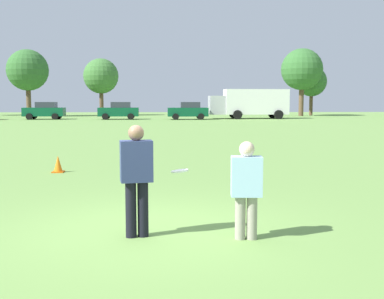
{
  "coord_description": "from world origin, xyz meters",
  "views": [
    {
      "loc": [
        0.43,
        -7.4,
        2.05
      ],
      "look_at": [
        0.82,
        2.34,
        1.04
      ],
      "focal_mm": 44.74,
      "sensor_mm": 36.0,
      "label": 1
    }
  ],
  "objects": [
    {
      "name": "box_truck",
      "position": [
        8.81,
        44.43,
        1.75
      ],
      "size": [
        8.58,
        3.21,
        3.18
      ],
      "color": "white",
      "rests_on": "ground"
    },
    {
      "name": "tree_far_east_pine",
      "position": [
        16.72,
        52.93,
        5.84
      ],
      "size": [
        5.22,
        5.22,
        8.48
      ],
      "color": "brown",
      "rests_on": "ground"
    },
    {
      "name": "player_thrower",
      "position": [
        -0.12,
        -0.35,
        0.95
      ],
      "size": [
        0.51,
        0.35,
        1.68
      ],
      "color": "black",
      "rests_on": "ground"
    },
    {
      "name": "player_defender",
      "position": [
        1.5,
        -0.53,
        0.81
      ],
      "size": [
        0.46,
        0.28,
        1.45
      ],
      "color": "gray",
      "rests_on": "ground"
    },
    {
      "name": "ground_plane",
      "position": [
        0.0,
        0.0,
        0.0
      ],
      "size": [
        144.36,
        144.36,
        0.0
      ],
      "primitive_type": "plane",
      "color": "#6B9347"
    },
    {
      "name": "tree_far_west_pine",
      "position": [
        18.7,
        55.38,
        4.44
      ],
      "size": [
        3.97,
        3.97,
        6.45
      ],
      "color": "brown",
      "rests_on": "ground"
    },
    {
      "name": "parked_car_center",
      "position": [
        -13.06,
        43.61,
        0.92
      ],
      "size": [
        4.26,
        2.33,
        1.82
      ],
      "color": "#0C4C2D",
      "rests_on": "ground"
    },
    {
      "name": "parked_car_near_right",
      "position": [
        2.04,
        42.67,
        0.92
      ],
      "size": [
        4.26,
        2.33,
        1.82
      ],
      "color": "#0C4C2D",
      "rests_on": "ground"
    },
    {
      "name": "parked_car_mid_right",
      "position": [
        -5.21,
        43.19,
        0.92
      ],
      "size": [
        4.26,
        2.33,
        1.82
      ],
      "color": "#0C4C2D",
      "rests_on": "ground"
    },
    {
      "name": "tree_east_oak",
      "position": [
        -8.89,
        55.7,
        5.08
      ],
      "size": [
        4.55,
        4.55,
        7.39
      ],
      "color": "brown",
      "rests_on": "ground"
    },
    {
      "name": "tree_east_birch",
      "position": [
        -17.35,
        52.56,
        5.64
      ],
      "size": [
        5.04,
        5.04,
        8.2
      ],
      "color": "brown",
      "rests_on": "ground"
    },
    {
      "name": "traffic_cone",
      "position": [
        -2.84,
        6.19,
        0.23
      ],
      "size": [
        0.32,
        0.32,
        0.48
      ],
      "color": "#D8590C",
      "rests_on": "ground"
    },
    {
      "name": "frisbee",
      "position": [
        0.53,
        -0.12,
        0.96
      ],
      "size": [
        0.27,
        0.27,
        0.07
      ],
      "color": "white"
    }
  ]
}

